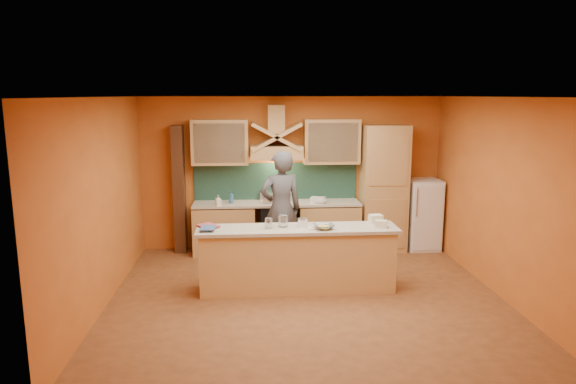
{
  "coord_description": "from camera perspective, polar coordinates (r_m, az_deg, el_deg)",
  "views": [
    {
      "loc": [
        -0.76,
        -6.84,
        2.83
      ],
      "look_at": [
        -0.19,
        0.9,
        1.35
      ],
      "focal_mm": 32.0,
      "sensor_mm": 36.0,
      "label": 1
    }
  ],
  "objects": [
    {
      "name": "upper_cabinet_left",
      "position": [
        9.22,
        -7.57,
        5.52
      ],
      "size": [
        1.0,
        0.35,
        0.8
      ],
      "primitive_type": "cube",
      "color": "tan",
      "rests_on": "wall_back"
    },
    {
      "name": "kitchen_scale",
      "position": [
        7.45,
        1.63,
        -3.45
      ],
      "size": [
        0.13,
        0.13,
        0.11
      ],
      "primitive_type": "cube",
      "rotation": [
        0.0,
        0.0,
        -0.01
      ],
      "color": "white",
      "rests_on": "island_top"
    },
    {
      "name": "cloth",
      "position": [
        7.38,
        3.11,
        -3.97
      ],
      "size": [
        0.27,
        0.23,
        0.02
      ],
      "primitive_type": "cube",
      "rotation": [
        0.0,
        0.0,
        0.23
      ],
      "color": "beige",
      "rests_on": "island_top"
    },
    {
      "name": "range_hood",
      "position": [
        9.15,
        -1.29,
        4.44
      ],
      "size": [
        0.92,
        0.5,
        0.24
      ],
      "primitive_type": "cube",
      "color": "tan",
      "rests_on": "wall_back"
    },
    {
      "name": "pot_large",
      "position": [
        9.2,
        -2.05,
        -0.8
      ],
      "size": [
        0.23,
        0.23,
        0.17
      ],
      "primitive_type": "cylinder",
      "rotation": [
        0.0,
        0.0,
        -0.01
      ],
      "color": "#BABAC1",
      "rests_on": "stove"
    },
    {
      "name": "person",
      "position": [
        8.49,
        -0.79,
        -1.89
      ],
      "size": [
        0.79,
        0.61,
        1.94
      ],
      "primitive_type": "imported",
      "rotation": [
        0.0,
        0.0,
        3.36
      ],
      "color": "#4C4C51",
      "rests_on": "floor"
    },
    {
      "name": "hood_chimney",
      "position": [
        9.21,
        -1.34,
        8.1
      ],
      "size": [
        0.3,
        0.3,
        0.5
      ],
      "primitive_type": "cube",
      "color": "tan",
      "rests_on": "wall_back"
    },
    {
      "name": "backsplash",
      "position": [
        9.47,
        -1.35,
        1.17
      ],
      "size": [
        3.0,
        0.03,
        0.7
      ],
      "primitive_type": "cube",
      "color": "#1B3C31",
      "rests_on": "wall_back"
    },
    {
      "name": "base_cabinet_left",
      "position": [
        9.36,
        -7.07,
        -4.16
      ],
      "size": [
        1.1,
        0.6,
        0.86
      ],
      "primitive_type": "cube",
      "color": "tan",
      "rests_on": "floor"
    },
    {
      "name": "ceiling",
      "position": [
        6.88,
        2.2,
        10.51
      ],
      "size": [
        5.5,
        5.0,
        0.01
      ],
      "primitive_type": "cube",
      "color": "white",
      "rests_on": "wall_back"
    },
    {
      "name": "bowl_back",
      "position": [
        9.17,
        3.64,
        -1.06
      ],
      "size": [
        0.27,
        0.27,
        0.07
      ],
      "primitive_type": "imported",
      "rotation": [
        0.0,
        0.0,
        -0.35
      ],
      "color": "white",
      "rests_on": "counter_top"
    },
    {
      "name": "base_cabinet_right",
      "position": [
        9.46,
        4.53,
        -3.96
      ],
      "size": [
        1.1,
        0.6,
        0.86
      ],
      "primitive_type": "cube",
      "color": "tan",
      "rests_on": "floor"
    },
    {
      "name": "wall_left",
      "position": [
        7.26,
        -20.0,
        -1.24
      ],
      "size": [
        0.02,
        5.0,
        2.8
      ],
      "primitive_type": "cube",
      "color": "#C56726",
      "rests_on": "floor"
    },
    {
      "name": "soap_bottle_a",
      "position": [
        9.01,
        -7.75,
        -0.94
      ],
      "size": [
        0.11,
        0.11,
        0.19
      ],
      "primitive_type": "imported",
      "rotation": [
        0.0,
        0.0,
        0.36
      ],
      "color": "white",
      "rests_on": "counter_top"
    },
    {
      "name": "pot_small",
      "position": [
        9.38,
        -0.12,
        -0.66
      ],
      "size": [
        0.27,
        0.27,
        0.14
      ],
      "primitive_type": "cylinder",
      "rotation": [
        0.0,
        0.0,
        0.25
      ],
      "color": "silver",
      "rests_on": "stove"
    },
    {
      "name": "trim_column_left",
      "position": [
        9.43,
        -11.99,
        0.27
      ],
      "size": [
        0.2,
        0.3,
        2.3
      ],
      "primitive_type": "cube",
      "color": "#472816",
      "rests_on": "floor"
    },
    {
      "name": "grocery_bag_b",
      "position": [
        7.53,
        10.31,
        -3.51
      ],
      "size": [
        0.2,
        0.18,
        0.1
      ],
      "primitive_type": "cube",
      "rotation": [
        0.0,
        0.0,
        -0.32
      ],
      "color": "beige",
      "rests_on": "island_top"
    },
    {
      "name": "stove",
      "position": [
        9.36,
        -1.24,
        -3.96
      ],
      "size": [
        0.6,
        0.58,
        0.9
      ],
      "primitive_type": "cube",
      "color": "black",
      "rests_on": "floor"
    },
    {
      "name": "jar_small",
      "position": [
        7.35,
        -2.16,
        -3.48
      ],
      "size": [
        0.12,
        0.12,
        0.15
      ],
      "primitive_type": "cylinder",
      "rotation": [
        0.0,
        0.0,
        -0.18
      ],
      "color": "silver",
      "rests_on": "island_top"
    },
    {
      "name": "fridge",
      "position": [
        9.82,
        14.71,
        -2.41
      ],
      "size": [
        0.58,
        0.6,
        1.3
      ],
      "primitive_type": "cube",
      "color": "white",
      "rests_on": "floor"
    },
    {
      "name": "dish_rack",
      "position": [
        9.25,
        3.32,
        -0.87
      ],
      "size": [
        0.3,
        0.27,
        0.09
      ],
      "primitive_type": "cube",
      "rotation": [
        0.0,
        0.0,
        -0.32
      ],
      "color": "white",
      "rests_on": "counter_top"
    },
    {
      "name": "island_top",
      "position": [
        7.42,
        1.06,
        -4.15
      ],
      "size": [
        2.9,
        0.62,
        0.05
      ],
      "primitive_type": "cube",
      "color": "#BEB4A1",
      "rests_on": "island_body"
    },
    {
      "name": "mixing_bowl",
      "position": [
        7.33,
        3.99,
        -3.86
      ],
      "size": [
        0.35,
        0.35,
        0.07
      ],
      "primitive_type": "imported",
      "rotation": [
        0.0,
        0.0,
        0.23
      ],
      "color": "white",
      "rests_on": "island_top"
    },
    {
      "name": "wall_back",
      "position": [
        9.48,
        0.46,
        2.1
      ],
      "size": [
        5.5,
        0.02,
        2.8
      ],
      "primitive_type": "cube",
      "color": "#C56726",
      "rests_on": "floor"
    },
    {
      "name": "counter_top",
      "position": [
        9.25,
        -1.25,
        -1.27
      ],
      "size": [
        3.0,
        0.62,
        0.04
      ],
      "primitive_type": "cube",
      "color": "#BEB4A1",
      "rests_on": "base_cabinet_left"
    },
    {
      "name": "book_lower",
      "position": [
        7.46,
        -9.61,
        -3.91
      ],
      "size": [
        0.37,
        0.39,
        0.03
      ],
      "primitive_type": "imported",
      "rotation": [
        0.0,
        0.0,
        0.64
      ],
      "color": "#B44042",
      "rests_on": "island_top"
    },
    {
      "name": "wall_right",
      "position": [
        7.82,
        22.58,
        -0.6
      ],
      "size": [
        0.02,
        5.0,
        2.8
      ],
      "primitive_type": "cube",
      "color": "#C56726",
      "rests_on": "floor"
    },
    {
      "name": "jar_large",
      "position": [
        7.43,
        -0.56,
        -3.26
      ],
      "size": [
        0.17,
        0.17,
        0.17
      ],
      "primitive_type": "cylinder",
      "rotation": [
        0.0,
        0.0,
        -0.31
      ],
      "color": "white",
      "rests_on": "island_top"
    },
    {
      "name": "pantry_column",
      "position": [
        9.5,
        10.57,
        0.41
      ],
      "size": [
        0.8,
        0.6,
        2.3
      ],
      "primitive_type": "cube",
      "color": "tan",
      "rests_on": "floor"
    },
    {
      "name": "island_body",
      "position": [
        7.56,
        1.05,
        -7.67
      ],
      "size": [
        2.8,
        0.55,
        0.88
      ],
      "primitive_type": "cube",
      "color": "#E2B873",
      "rests_on": "floor"
    },
    {
      "name": "wall_front",
      "position": [
        4.63,
        5.53,
        -7.28
      ],
      "size": [
        5.5,
        0.02,
        2.8
      ],
      "primitive_type": "cube",
      "color": "#C56726",
      "rests_on": "floor"
    },
    {
      "name": "upper_cabinet_right",
      "position": [
        9.32,
        4.87,
        5.63
      ],
      "size": [
        1.0,
        0.35,
        0.8
      ],
      "primitive_type": "cube",
      "color": "tan",
      "rests_on": "wall_back"
    },
    {
      "name": "soap_bottle_b",
      "position": [
        9.21,
        -6.32,
        -0.55
      ],
      "size": [
        0.12,
        0.12,
        0.22
      ],
      "primitive_type": "imported",
      "rotation": [
        0.0,
        0.0,
        0.71
      ],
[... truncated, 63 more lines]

